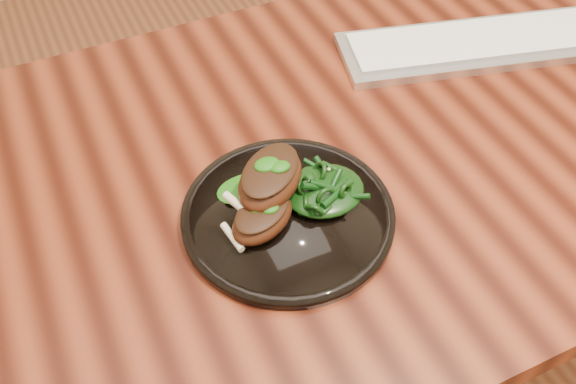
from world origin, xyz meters
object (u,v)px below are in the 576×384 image
object	(u,v)px
greens_heap	(324,187)
keyboard	(477,44)
plate	(288,215)
lamb_chop_front	(262,217)
desk	(427,153)

from	to	relation	value
greens_heap	keyboard	distance (m)	0.45
plate	lamb_chop_front	bearing A→B (deg)	-166.05
lamb_chop_front	greens_heap	xyz separation A→B (m)	(0.10, 0.02, -0.00)
desk	plate	size ratio (longest dim) A/B	5.72
desk	plate	world-z (taller)	plate
keyboard	greens_heap	bearing A→B (deg)	-152.77
desk	greens_heap	xyz separation A→B (m)	(-0.24, -0.09, 0.12)
desk	lamb_chop_front	size ratio (longest dim) A/B	14.16
lamb_chop_front	keyboard	xyz separation A→B (m)	(0.49, 0.22, -0.03)
desk	greens_heap	bearing A→B (deg)	-159.52
greens_heap	desk	bearing A→B (deg)	20.48
greens_heap	keyboard	world-z (taller)	greens_heap
greens_heap	keyboard	size ratio (longest dim) A/B	0.22
plate	greens_heap	bearing A→B (deg)	5.19
desk	greens_heap	distance (m)	0.28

